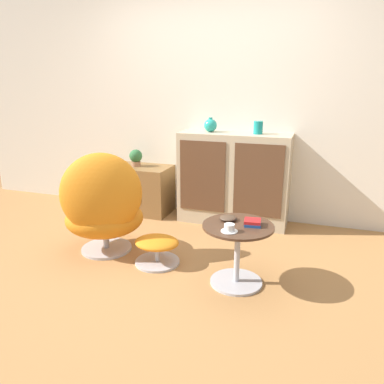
# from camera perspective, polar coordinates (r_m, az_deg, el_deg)

# --- Properties ---
(ground_plane) EXTENTS (12.00, 12.00, 0.00)m
(ground_plane) POSITION_cam_1_polar(r_m,az_deg,el_deg) (3.12, -4.99, -12.60)
(ground_plane) COLOR #A87542
(wall_back) EXTENTS (6.40, 0.06, 2.60)m
(wall_back) POSITION_cam_1_polar(r_m,az_deg,el_deg) (4.27, 3.59, 13.61)
(wall_back) COLOR silver
(wall_back) RESTS_ON ground_plane
(sideboard) EXTENTS (1.18, 0.41, 0.99)m
(sideboard) POSITION_cam_1_polar(r_m,az_deg,el_deg) (4.10, 6.37, 2.03)
(sideboard) COLOR tan
(sideboard) RESTS_ON ground_plane
(tv_console) EXTENTS (0.71, 0.45, 0.56)m
(tv_console) POSITION_cam_1_polar(r_m,az_deg,el_deg) (4.50, -7.77, 0.43)
(tv_console) COLOR brown
(tv_console) RESTS_ON ground_plane
(egg_chair) EXTENTS (0.92, 0.89, 0.96)m
(egg_chair) POSITION_cam_1_polar(r_m,az_deg,el_deg) (3.42, -13.41, -2.21)
(egg_chair) COLOR #B7B7BC
(egg_chair) RESTS_ON ground_plane
(ottoman) EXTENTS (0.39, 0.39, 0.24)m
(ottoman) POSITION_cam_1_polar(r_m,az_deg,el_deg) (3.26, -5.37, -8.27)
(ottoman) COLOR #B7B7BC
(ottoman) RESTS_ON ground_plane
(coffee_table) EXTENTS (0.54, 0.54, 0.49)m
(coffee_table) POSITION_cam_1_polar(r_m,az_deg,el_deg) (2.90, 6.92, -8.60)
(coffee_table) COLOR #B7B7BC
(coffee_table) RESTS_ON ground_plane
(vase_leftmost) EXTENTS (0.14, 0.14, 0.15)m
(vase_leftmost) POSITION_cam_1_polar(r_m,az_deg,el_deg) (4.06, 2.83, 10.11)
(vase_leftmost) COLOR teal
(vase_leftmost) RESTS_ON sideboard
(vase_inner_left) EXTENTS (0.10, 0.10, 0.13)m
(vase_inner_left) POSITION_cam_1_polar(r_m,az_deg,el_deg) (3.95, 10.05, 9.64)
(vase_inner_left) COLOR teal
(vase_inner_left) RESTS_ON sideboard
(potted_plant) EXTENTS (0.15, 0.15, 0.20)m
(potted_plant) POSITION_cam_1_polar(r_m,az_deg,el_deg) (4.43, -8.55, 5.27)
(potted_plant) COLOR #996B4C
(potted_plant) RESTS_ON tv_console
(teacup) EXTENTS (0.12, 0.12, 0.06)m
(teacup) POSITION_cam_1_polar(r_m,az_deg,el_deg) (2.69, 5.71, -5.56)
(teacup) COLOR white
(teacup) RESTS_ON coffee_table
(book_stack) EXTENTS (0.14, 0.13, 0.04)m
(book_stack) POSITION_cam_1_polar(r_m,az_deg,el_deg) (2.82, 9.21, -4.62)
(book_stack) COLOR #1E478C
(book_stack) RESTS_ON coffee_table
(bowl) EXTENTS (0.13, 0.13, 0.04)m
(bowl) POSITION_cam_1_polar(r_m,az_deg,el_deg) (2.90, 5.54, -3.96)
(bowl) COLOR #4C3828
(bowl) RESTS_ON coffee_table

